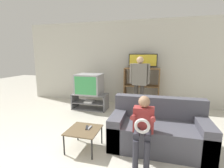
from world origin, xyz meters
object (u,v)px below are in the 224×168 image
(television_flat, at_px, (143,61))
(person_seated_child, at_px, (143,124))
(television_main, at_px, (89,84))
(media_shelf, at_px, (141,87))
(person_standing_adult, at_px, (140,79))
(remote_control_white, at_px, (89,128))
(snack_table, at_px, (84,131))
(couch, at_px, (158,130))
(remote_control_black, at_px, (87,128))
(tv_stand, at_px, (90,101))

(television_flat, bearing_deg, person_seated_child, -85.26)
(television_flat, bearing_deg, television_main, -158.66)
(media_shelf, height_order, person_standing_adult, person_standing_adult)
(remote_control_white, bearing_deg, snack_table, -139.77)
(media_shelf, distance_m, person_standing_adult, 0.59)
(couch, distance_m, person_seated_child, 0.60)
(snack_table, xyz_separation_m, remote_control_black, (0.03, 0.05, 0.04))
(snack_table, distance_m, couch, 1.26)
(television_flat, distance_m, couch, 2.45)
(snack_table, height_order, remote_control_black, remote_control_black)
(media_shelf, xyz_separation_m, person_standing_adult, (-0.02, -0.50, 0.31))
(tv_stand, relative_size, media_shelf, 0.85)
(remote_control_black, bearing_deg, person_standing_adult, 52.89)
(couch, bearing_deg, person_standing_adult, 106.33)
(remote_control_white, relative_size, couch, 0.09)
(tv_stand, bearing_deg, snack_table, -70.57)
(television_flat, xyz_separation_m, remote_control_white, (-0.67, -2.50, -1.02))
(television_flat, xyz_separation_m, remote_control_black, (-0.71, -2.50, -1.02))
(person_standing_adult, bearing_deg, tv_stand, -176.62)
(media_shelf, relative_size, person_standing_adult, 0.78)
(couch, distance_m, person_standing_adult, 1.82)
(person_seated_child, bearing_deg, remote_control_black, 173.02)
(remote_control_black, height_order, person_seated_child, person_seated_child)
(remote_control_white, height_order, couch, couch)
(tv_stand, distance_m, television_main, 0.51)
(remote_control_black, distance_m, couch, 1.21)
(tv_stand, relative_size, couch, 0.63)
(remote_control_black, xyz_separation_m, person_seated_child, (0.93, -0.11, 0.22))
(television_flat, bearing_deg, remote_control_black, -105.83)
(television_flat, height_order, person_standing_adult, television_flat)
(remote_control_white, bearing_deg, person_standing_adult, 75.92)
(tv_stand, relative_size, television_main, 1.42)
(remote_control_black, bearing_deg, television_flat, 55.73)
(person_seated_child, bearing_deg, snack_table, 176.47)
(television_main, bearing_deg, media_shelf, 21.46)
(media_shelf, xyz_separation_m, couch, (0.46, -2.15, -0.32))
(couch, height_order, person_seated_child, person_seated_child)
(television_main, bearing_deg, tv_stand, -44.77)
(remote_control_white, relative_size, person_standing_adult, 0.09)
(couch, height_order, person_standing_adult, person_standing_adult)
(television_flat, relative_size, person_seated_child, 0.85)
(snack_table, distance_m, remote_control_black, 0.08)
(remote_control_white, bearing_deg, media_shelf, 78.93)
(television_main, distance_m, television_flat, 1.69)
(tv_stand, xyz_separation_m, media_shelf, (1.42, 0.59, 0.38))
(remote_control_white, distance_m, person_standing_adult, 2.16)
(person_seated_child, bearing_deg, television_main, 129.30)
(couch, xyz_separation_m, person_standing_adult, (-0.48, 1.64, 0.63))
(television_main, relative_size, person_seated_child, 0.73)
(person_seated_child, bearing_deg, media_shelf, 95.14)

